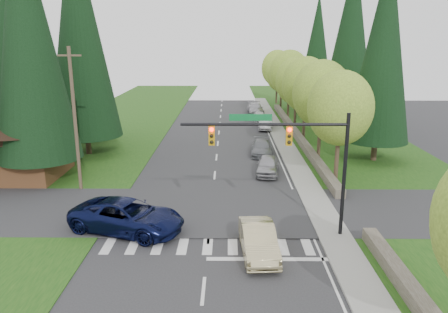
{
  "coord_description": "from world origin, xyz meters",
  "views": [
    {
      "loc": [
        1.03,
        -17.55,
        10.39
      ],
      "look_at": [
        0.78,
        10.8,
        2.8
      ],
      "focal_mm": 35.0,
      "sensor_mm": 36.0,
      "label": 1
    }
  ],
  "objects_px": {
    "sedan_champagne": "(258,240)",
    "parked_car_e": "(256,109)",
    "parked_car_d": "(260,117)",
    "parked_car_b": "(262,148)",
    "parked_car_a": "(268,165)",
    "parked_car_c": "(266,123)",
    "suv_navy": "(127,216)"
  },
  "relations": [
    {
      "from": "suv_navy",
      "to": "parked_car_e",
      "type": "relative_size",
      "value": 1.21
    },
    {
      "from": "parked_car_c",
      "to": "parked_car_e",
      "type": "distance_m",
      "value": 11.16
    },
    {
      "from": "parked_car_a",
      "to": "parked_car_c",
      "type": "height_order",
      "value": "parked_car_c"
    },
    {
      "from": "parked_car_e",
      "to": "parked_car_d",
      "type": "bearing_deg",
      "value": -90.44
    },
    {
      "from": "sedan_champagne",
      "to": "parked_car_a",
      "type": "xyz_separation_m",
      "value": [
        1.66,
        13.52,
        -0.05
      ]
    },
    {
      "from": "parked_car_b",
      "to": "parked_car_c",
      "type": "xyz_separation_m",
      "value": [
        1.4,
        12.12,
        0.09
      ]
    },
    {
      "from": "parked_car_b",
      "to": "parked_car_d",
      "type": "distance_m",
      "value": 17.2
    },
    {
      "from": "suv_navy",
      "to": "parked_car_d",
      "type": "relative_size",
      "value": 1.69
    },
    {
      "from": "sedan_champagne",
      "to": "parked_car_e",
      "type": "bearing_deg",
      "value": 82.91
    },
    {
      "from": "parked_car_b",
      "to": "parked_car_e",
      "type": "xyz_separation_m",
      "value": [
        0.84,
        23.26,
        0.1
      ]
    },
    {
      "from": "parked_car_a",
      "to": "parked_car_c",
      "type": "xyz_separation_m",
      "value": [
        1.37,
        18.25,
        0.03
      ]
    },
    {
      "from": "parked_car_c",
      "to": "suv_navy",
      "type": "bearing_deg",
      "value": -102.81
    },
    {
      "from": "parked_car_a",
      "to": "parked_car_e",
      "type": "bearing_deg",
      "value": 96.03
    },
    {
      "from": "parked_car_a",
      "to": "parked_car_e",
      "type": "xyz_separation_m",
      "value": [
        0.81,
        29.4,
        0.05
      ]
    },
    {
      "from": "sedan_champagne",
      "to": "parked_car_e",
      "type": "distance_m",
      "value": 42.99
    },
    {
      "from": "parked_car_d",
      "to": "parked_car_a",
      "type": "bearing_deg",
      "value": -91.88
    },
    {
      "from": "sedan_champagne",
      "to": "parked_car_d",
      "type": "height_order",
      "value": "sedan_champagne"
    },
    {
      "from": "parked_car_d",
      "to": "parked_car_b",
      "type": "bearing_deg",
      "value": -92.83
    },
    {
      "from": "parked_car_a",
      "to": "parked_car_c",
      "type": "bearing_deg",
      "value": 93.32
    },
    {
      "from": "parked_car_d",
      "to": "parked_car_e",
      "type": "xyz_separation_m",
      "value": [
        -0.16,
        6.1,
        0.12
      ]
    },
    {
      "from": "sedan_champagne",
      "to": "parked_car_e",
      "type": "relative_size",
      "value": 0.88
    },
    {
      "from": "parked_car_b",
      "to": "parked_car_e",
      "type": "bearing_deg",
      "value": 92.42
    },
    {
      "from": "parked_car_c",
      "to": "parked_car_b",
      "type": "bearing_deg",
      "value": -90.16
    },
    {
      "from": "suv_navy",
      "to": "parked_car_e",
      "type": "bearing_deg",
      "value": 5.76
    },
    {
      "from": "suv_navy",
      "to": "parked_car_a",
      "type": "xyz_separation_m",
      "value": [
        8.79,
        10.87,
        -0.18
      ]
    },
    {
      "from": "sedan_champagne",
      "to": "parked_car_e",
      "type": "height_order",
      "value": "parked_car_e"
    },
    {
      "from": "parked_car_a",
      "to": "parked_car_b",
      "type": "relative_size",
      "value": 0.92
    },
    {
      "from": "sedan_champagne",
      "to": "parked_car_b",
      "type": "distance_m",
      "value": 19.72
    },
    {
      "from": "parked_car_a",
      "to": "parked_car_b",
      "type": "xyz_separation_m",
      "value": [
        -0.03,
        6.13,
        -0.05
      ]
    },
    {
      "from": "parked_car_b",
      "to": "sedan_champagne",
      "type": "bearing_deg",
      "value": -90.26
    },
    {
      "from": "parked_car_b",
      "to": "parked_car_d",
      "type": "height_order",
      "value": "parked_car_b"
    },
    {
      "from": "parked_car_a",
      "to": "parked_car_b",
      "type": "height_order",
      "value": "parked_car_a"
    }
  ]
}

